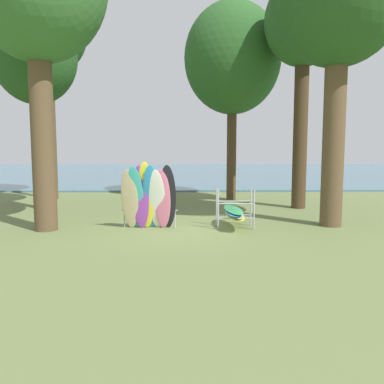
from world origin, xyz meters
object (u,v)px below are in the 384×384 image
object	(u,v)px
tree_far_left_back	(48,31)
tree_far_right_back	(35,57)
tree_mid_behind	(303,27)
tree_deep_back	(232,59)
board_storage_rack	(234,212)
leaning_board_pile	(149,198)

from	to	relation	value
tree_far_left_back	tree_far_right_back	xyz separation A→B (m)	(0.42, -3.10, -1.86)
tree_mid_behind	tree_deep_back	size ratio (longest dim) A/B	1.00
tree_far_right_back	board_storage_rack	world-z (taller)	tree_far_right_back
tree_far_left_back	tree_far_right_back	size ratio (longest dim) A/B	1.25
tree_far_right_back	board_storage_rack	xyz separation A→B (m)	(7.52, -4.21, -5.59)
tree_far_left_back	board_storage_rack	distance (m)	13.11
leaning_board_pile	tree_far_left_back	bearing A→B (deg)	125.18
tree_mid_behind	tree_far_left_back	distance (m)	11.59
tree_far_right_back	tree_far_left_back	bearing A→B (deg)	97.65
tree_far_left_back	tree_deep_back	world-z (taller)	tree_far_left_back
tree_mid_behind	tree_far_right_back	xyz separation A→B (m)	(-10.71, 0.11, -1.17)
tree_mid_behind	tree_deep_back	xyz separation A→B (m)	(-2.48, 2.87, -0.63)
tree_far_right_back	leaning_board_pile	world-z (taller)	tree_far_right_back
tree_far_right_back	leaning_board_pile	bearing A→B (deg)	-42.08
tree_mid_behind	tree_deep_back	distance (m)	3.84
leaning_board_pile	board_storage_rack	size ratio (longest dim) A/B	0.99
tree_far_right_back	tree_deep_back	size ratio (longest dim) A/B	0.87
tree_far_right_back	board_storage_rack	distance (m)	10.27
leaning_board_pile	tree_deep_back	bearing A→B (deg)	64.85
tree_mid_behind	tree_far_right_back	size ratio (longest dim) A/B	1.15
tree_far_left_back	board_storage_rack	world-z (taller)	tree_far_left_back
tree_mid_behind	leaning_board_pile	xyz separation A→B (m)	(-5.84, -4.29, -6.29)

